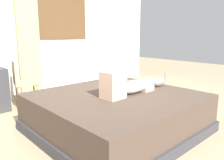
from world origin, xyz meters
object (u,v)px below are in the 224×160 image
bed (117,113)px  chair_by_desk (22,81)px  cat (158,82)px  person_lying (128,86)px

bed → chair_by_desk: 1.91m
bed → chair_by_desk: (-0.58, 1.80, 0.25)m
chair_by_desk → cat: bearing=-54.5°
bed → person_lying: size_ratio=2.17×
bed → person_lying: bearing=-40.0°
cat → chair_by_desk: 2.35m
bed → person_lying: (0.12, -0.10, 0.38)m
person_lying → chair_by_desk: chair_by_desk is taller
bed → cat: 0.85m
cat → chair_by_desk: bearing=125.5°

